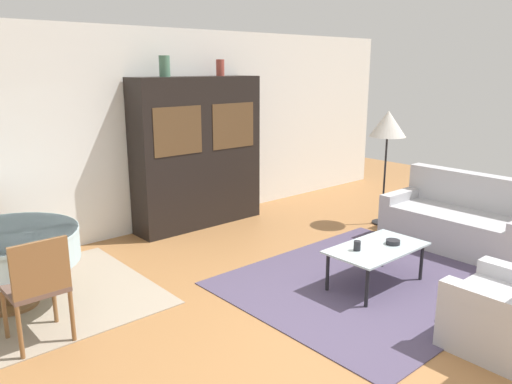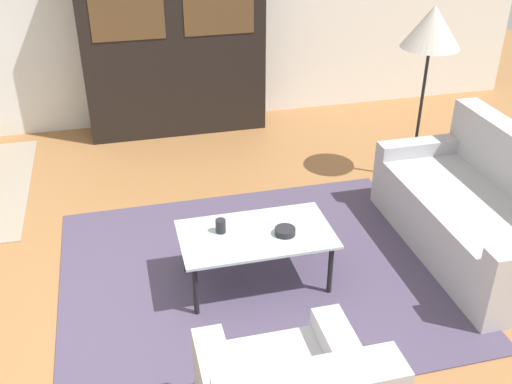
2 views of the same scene
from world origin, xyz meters
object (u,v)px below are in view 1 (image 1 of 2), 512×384
Objects in this scene: dining_table at (5,248)px; dining_chair_near at (38,284)px; bowl at (393,242)px; floor_lamp at (388,126)px; coffee_table at (377,250)px; vase_short at (220,68)px; display_cabinet at (198,153)px; couch at (462,222)px; vase_tall at (165,66)px; cup at (357,246)px.

dining_chair_near is at bearing -90.00° from dining_table.
dining_chair_near reaches higher than bowl.
dining_chair_near is at bearing -178.89° from floor_lamp.
vase_short reaches higher than coffee_table.
vase_short is (0.42, 0.00, 1.15)m from display_cabinet.
dining_table is (-4.74, 1.98, 0.27)m from couch.
couch is at bearing -13.17° from dining_chair_near.
vase_short is at bearing 88.91° from bowl.
vase_tall is at bearing 145.35° from floor_lamp.
coffee_table is 7.34× the size of bowl.
floor_lamp is at bearing -34.65° from vase_tall.
vase_tall is (-0.41, 2.83, 1.73)m from cup.
dining_chair_near is (-4.74, 1.11, 0.22)m from couch.
coffee_table is 4.00× the size of vase_tall.
display_cabinet is (-0.17, 2.90, 0.65)m from coffee_table.
vase_short is at bearing 29.24° from dining_chair_near.
floor_lamp reaches higher than dining_table.
floor_lamp is (4.80, -0.78, 0.82)m from dining_table.
couch is 1.95× the size of dining_chair_near.
dining_table is 4.93m from floor_lamp.
cup is 0.44m from bowl.
vase_short is (0.25, 2.91, 1.80)m from coffee_table.
dining_chair_near is 4.07× the size of vase_short.
bowl is at bearing -91.09° from vase_short.
dining_chair_near is at bearing -150.76° from vase_short.
cup is at bearing -91.30° from display_cabinet.
coffee_table is at bearing -77.57° from vase_tall.
floor_lamp is at bearing 28.67° from cup.
dining_table is 3.71m from vase_short.
bowl is 3.55m from vase_tall.
couch is at bearing -92.66° from floor_lamp.
bowl is (3.16, -1.17, -0.09)m from dining_chair_near.
dining_chair_near is at bearing -142.28° from vase_tall.
coffee_table is 4.74× the size of vase_short.
vase_short is (3.21, 0.93, 1.60)m from dining_table.
cup is at bearing 162.79° from coffee_table.
display_cabinet reaches higher than coffee_table.
couch is 3.57m from display_cabinet.
vase_tall is at bearing 102.43° from coffee_table.
couch reaches higher than coffee_table.
floor_lamp reaches higher than coffee_table.
couch is 1.67× the size of coffee_table.
display_cabinet reaches higher than couch.
dining_table is (-2.97, 1.98, 0.20)m from coffee_table.
vase_tall is 1.19× the size of vase_short.
display_cabinet is 2.89m from cup.
display_cabinet is 2.65m from floor_lamp.
couch is 1.10× the size of floor_lamp.
vase_short is at bearing 85.14° from coffee_table.
couch reaches higher than bowl.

